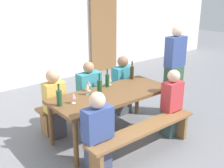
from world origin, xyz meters
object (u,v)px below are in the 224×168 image
object	(u,v)px
tasting_table	(112,98)
wine_bottle_1	(107,80)
wine_bottle_0	(59,97)
wine_glass_0	(87,87)
bench_near	(144,133)
wine_glass_1	(73,96)
seated_guest_far_1	(89,96)
wooden_door	(104,35)
wine_glass_2	(110,79)
seated_guest_far_0	(55,105)
seated_guest_far_2	(122,87)
wine_glass_3	(89,84)
standing_host	(174,73)
wine_bottle_2	(100,87)
wine_bottle_3	(132,72)
seated_guest_near_1	(172,104)
bench_far	(87,103)
seated_guest_near_0	(98,134)

from	to	relation	value
tasting_table	wine_bottle_1	xyz separation A→B (m)	(0.13, 0.28, 0.19)
wine_bottle_0	wine_glass_0	distance (m)	0.54
bench_near	wine_glass_1	world-z (taller)	wine_glass_1
wine_glass_1	seated_guest_far_1	bearing A→B (deg)	40.45
bench_near	wooden_door	bearing A→B (deg)	59.90
tasting_table	wine_glass_1	world-z (taller)	wine_glass_1
wooden_door	wine_glass_2	xyz separation A→B (m)	(-2.04, -2.86, -0.20)
tasting_table	wine_bottle_0	world-z (taller)	wine_bottle_0
wine_glass_1	seated_guest_far_0	world-z (taller)	seated_guest_far_0
bench_near	seated_guest_far_2	bearing A→B (deg)	61.02
wine_glass_0	wine_glass_3	bearing A→B (deg)	48.74
wine_bottle_0	seated_guest_far_1	world-z (taller)	seated_guest_far_1
wooden_door	wine_glass_2	distance (m)	3.52
seated_guest_far_0	standing_host	xyz separation A→B (m)	(2.17, -0.60, 0.25)
wine_glass_1	wine_bottle_2	bearing A→B (deg)	2.96
wine_glass_2	wine_bottle_3	bearing A→B (deg)	0.36
wine_glass_2	wine_bottle_1	bearing A→B (deg)	-152.63
wooden_door	wine_bottle_0	bearing A→B (deg)	-135.27
wine_glass_1	seated_guest_far_2	xyz separation A→B (m)	(1.39, 0.54, -0.33)
seated_guest_near_1	wine_glass_0	bearing A→B (deg)	56.12
wooden_door	wine_glass_1	size ratio (longest dim) A/B	13.05
wine_glass_1	wine_glass_3	distance (m)	0.54
wine_bottle_2	seated_guest_near_1	bearing A→B (deg)	-32.25
wine_bottle_2	wine_glass_3	size ratio (longest dim) A/B	2.07
wooden_door	bench_far	world-z (taller)	wooden_door
wine_glass_0	seated_guest_far_0	xyz separation A→B (m)	(-0.37, 0.39, -0.32)
wooden_door	bench_near	xyz separation A→B (m)	(-2.26, -3.90, -0.70)
wine_glass_3	wine_bottle_0	bearing A→B (deg)	-160.75
tasting_table	bench_near	bearing A→B (deg)	-90.00
seated_guest_near_1	tasting_table	bearing A→B (deg)	53.77
wine_glass_0	wine_glass_1	world-z (taller)	wine_glass_0
tasting_table	bench_far	xyz separation A→B (m)	(0.00, 0.72, -0.32)
wine_glass_2	tasting_table	bearing A→B (deg)	-123.36
wine_bottle_3	standing_host	world-z (taller)	standing_host
seated_guest_near_0	wooden_door	bearing A→B (deg)	-38.20
wine_bottle_3	wine_glass_3	xyz separation A→B (m)	(-0.95, -0.02, -0.00)
wine_bottle_3	wine_glass_2	distance (m)	0.51
wine_bottle_0	wine_glass_2	world-z (taller)	wine_bottle_0
wooden_door	seated_guest_near_1	distance (m)	4.07
wine_glass_0	seated_guest_far_2	world-z (taller)	seated_guest_far_2
wooden_door	seated_guest_near_0	distance (m)	4.80
seated_guest_near_0	standing_host	bearing A→B (deg)	-76.03
bench_far	wooden_door	bearing A→B (deg)	47.52
wine_bottle_0	seated_guest_far_0	xyz separation A→B (m)	(0.16, 0.48, -0.31)
seated_guest_near_1	seated_guest_near_0	bearing A→B (deg)	90.00
wine_bottle_2	wine_bottle_3	world-z (taller)	wine_bottle_2
wooden_door	seated_guest_far_0	bearing A→B (deg)	-138.59
wine_bottle_1	standing_host	size ratio (longest dim) A/B	0.18
wooden_door	seated_guest_far_1	world-z (taller)	wooden_door
bench_near	wine_bottle_0	xyz separation A→B (m)	(-0.87, 0.80, 0.52)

